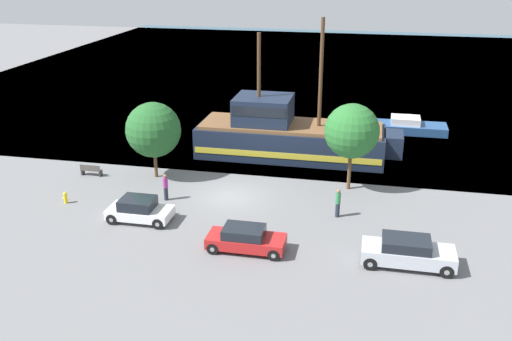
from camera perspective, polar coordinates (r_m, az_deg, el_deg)
ground_plane at (r=37.74m, az=-2.63°, el=-2.63°), size 160.00×160.00×0.00m
water_surface at (r=79.35m, az=5.37°, el=10.12°), size 80.00×80.00×0.00m
pirate_ship at (r=44.63m, az=3.22°, el=3.54°), size 15.76×4.78×10.73m
moored_boat_dockside at (r=52.65m, az=15.08°, el=4.27°), size 6.28×2.50×1.38m
parked_car_curb_front at (r=34.89m, az=-11.60°, el=-3.88°), size 3.83×1.90×1.44m
parked_car_curb_mid at (r=30.55m, az=14.91°, el=-7.88°), size 4.72×1.94×1.54m
parked_car_curb_rear at (r=30.98m, az=-1.05°, el=-6.86°), size 4.23×1.82×1.36m
fire_hydrant at (r=38.60m, az=-18.52°, el=-2.55°), size 0.42×0.25×0.76m
bench_promenade_east at (r=42.68m, az=-16.18°, el=0.04°), size 1.52×0.45×0.85m
pedestrian_walking_near at (r=34.93m, az=8.19°, el=-3.22°), size 0.32×0.32×1.81m
pedestrian_walking_far at (r=37.33m, az=-9.02°, el=-1.63°), size 0.32×0.32×1.79m
tree_row_east at (r=40.44m, az=-10.23°, el=4.02°), size 3.87×3.87×5.45m
tree_row_mideast at (r=38.05m, az=9.56°, el=3.89°), size 3.64×3.64×5.93m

